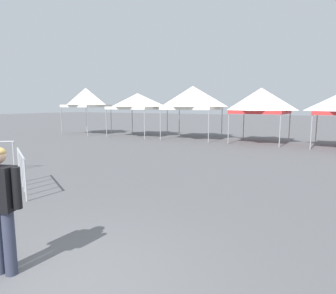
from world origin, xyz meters
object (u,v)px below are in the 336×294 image
object	(u,v)px
canopy_tent_left_of_center	(86,98)
canopy_tent_far_left	(137,101)
person_foreground	(0,202)
canopy_tent_behind_right	(261,101)
crowd_barrier_near_person	(21,164)
canopy_tent_right_of_center	(193,98)

from	to	relation	value
canopy_tent_left_of_center	canopy_tent_far_left	bearing A→B (deg)	6.03
canopy_tent_left_of_center	person_foreground	world-z (taller)	canopy_tent_left_of_center
canopy_tent_behind_right	canopy_tent_far_left	bearing A→B (deg)	-179.41
canopy_tent_behind_right	crowd_barrier_near_person	world-z (taller)	canopy_tent_behind_right
canopy_tent_left_of_center	canopy_tent_far_left	distance (m)	4.64
canopy_tent_right_of_center	person_foreground	world-z (taller)	canopy_tent_right_of_center
crowd_barrier_near_person	canopy_tent_left_of_center	bearing A→B (deg)	126.95
canopy_tent_far_left	canopy_tent_behind_right	bearing A→B (deg)	0.59
canopy_tent_behind_right	person_foreground	size ratio (longest dim) A/B	1.89
canopy_tent_far_left	canopy_tent_behind_right	xyz separation A→B (m)	(8.93, 0.09, -0.02)
canopy_tent_far_left	canopy_tent_behind_right	distance (m)	8.93
person_foreground	crowd_barrier_near_person	xyz separation A→B (m)	(-3.34, 2.71, -0.28)
canopy_tent_left_of_center	canopy_tent_right_of_center	distance (m)	8.99
canopy_tent_far_left	crowd_barrier_near_person	size ratio (longest dim) A/B	1.91
canopy_tent_left_of_center	canopy_tent_right_of_center	world-z (taller)	canopy_tent_left_of_center
canopy_tent_far_left	canopy_tent_right_of_center	bearing A→B (deg)	3.21
canopy_tent_left_of_center	crowd_barrier_near_person	world-z (taller)	canopy_tent_left_of_center
canopy_tent_left_of_center	canopy_tent_far_left	world-z (taller)	canopy_tent_left_of_center
canopy_tent_left_of_center	canopy_tent_behind_right	xyz separation A→B (m)	(13.54, 0.58, -0.33)
canopy_tent_far_left	crowd_barrier_near_person	world-z (taller)	canopy_tent_far_left
canopy_tent_far_left	crowd_barrier_near_person	xyz separation A→B (m)	(5.23, -13.56, -1.84)
person_foreground	canopy_tent_left_of_center	bearing A→B (deg)	129.84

